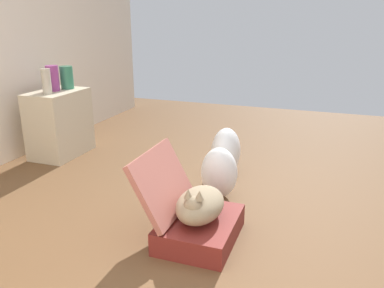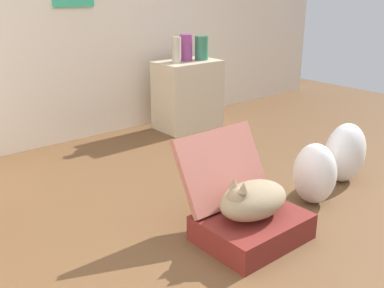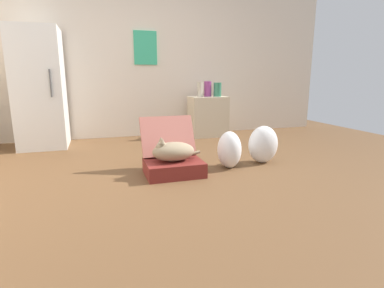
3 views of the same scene
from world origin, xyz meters
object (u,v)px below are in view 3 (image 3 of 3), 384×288
suitcase_base (174,168)px  refrigerator (40,89)px  side_table (208,116)px  vase_tall (200,89)px  vase_short (217,90)px  plastic_bag_clear (263,144)px  vase_round (208,89)px  plastic_bag_white (229,150)px  cat (173,151)px

suitcase_base → refrigerator: 2.40m
side_table → vase_tall: size_ratio=2.78×
refrigerator → vase_tall: refrigerator is taller
suitcase_base → vase_short: bearing=56.7°
plastic_bag_clear → side_table: 1.71m
refrigerator → vase_round: 2.46m
plastic_bag_white → suitcase_base: bearing=-174.5°
refrigerator → cat: bearing=-51.6°
plastic_bag_white → vase_round: size_ratio=1.63×
plastic_bag_clear → vase_round: bearing=91.4°
cat → vase_round: 2.20m
plastic_bag_white → plastic_bag_clear: plastic_bag_clear is taller
plastic_bag_white → vase_short: 1.92m
side_table → suitcase_base: bearing=-119.5°
suitcase_base → side_table: 2.12m
side_table → vase_tall: 0.47m
plastic_bag_clear → side_table: (-0.04, 1.70, 0.11)m
vase_round → vase_tall: bearing=-161.7°
side_table → vase_round: bearing=90.0°
side_table → vase_short: (0.15, -0.02, 0.44)m
plastic_bag_clear → vase_tall: 1.78m
plastic_bag_clear → vase_tall: vase_tall is taller
suitcase_base → vase_round: (1.04, 1.86, 0.70)m
plastic_bag_white → vase_short: size_ratio=1.78×
cat → plastic_bag_clear: (1.09, 0.13, -0.03)m
suitcase_base → vase_short: 2.27m
refrigerator → vase_tall: (2.31, 0.03, -0.04)m
cat → vase_short: (1.20, 1.81, 0.52)m
cat → plastic_bag_white: plastic_bag_white is taller
refrigerator → vase_round: (2.46, 0.07, -0.03)m
cat → plastic_bag_clear: 1.10m
refrigerator → plastic_bag_white: bearing=-40.0°
plastic_bag_white → refrigerator: refrigerator is taller
vase_round → suitcase_base: bearing=-119.2°
side_table → vase_round: vase_round is taller
cat → plastic_bag_white: bearing=5.4°
suitcase_base → refrigerator: refrigerator is taller
side_table → vase_short: bearing=-9.3°
suitcase_base → cat: cat is taller
suitcase_base → plastic_bag_clear: (1.08, 0.13, 0.14)m
suitcase_base → plastic_bag_clear: size_ratio=1.33×
suitcase_base → plastic_bag_white: size_ratio=1.42×
suitcase_base → vase_tall: 2.13m
cat → vase_tall: size_ratio=2.15×
suitcase_base → vase_tall: (0.89, 1.81, 0.69)m
vase_round → vase_short: bearing=-18.2°
plastic_bag_clear → side_table: bearing=91.4°
cat → vase_round: size_ratio=2.07×
suitcase_base → side_table: size_ratio=0.87×
refrigerator → side_table: (2.46, 0.05, -0.48)m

